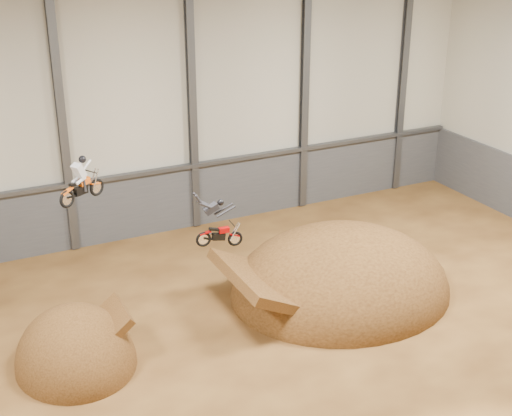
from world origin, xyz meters
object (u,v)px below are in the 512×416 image
at_px(landing_ramp, 340,292).
at_px(fmx_rider_b, 218,221).
at_px(fmx_rider_a, 81,177).
at_px(takeoff_ramp, 77,364).

xyz_separation_m(landing_ramp, fmx_rider_b, (-6.71, -1.82, 5.54)).
bearing_deg(fmx_rider_b, fmx_rider_a, 142.05).
distance_m(takeoff_ramp, landing_ramp, 12.09).
relative_size(takeoff_ramp, landing_ramp, 0.51).
xyz_separation_m(takeoff_ramp, landing_ramp, (12.09, 0.33, 0.00)).
bearing_deg(landing_ramp, takeoff_ramp, -178.44).
distance_m(fmx_rider_a, fmx_rider_b, 5.60).
bearing_deg(fmx_rider_a, fmx_rider_b, -70.79).
bearing_deg(takeoff_ramp, landing_ramp, 1.56).
height_order(takeoff_ramp, landing_ramp, landing_ramp).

